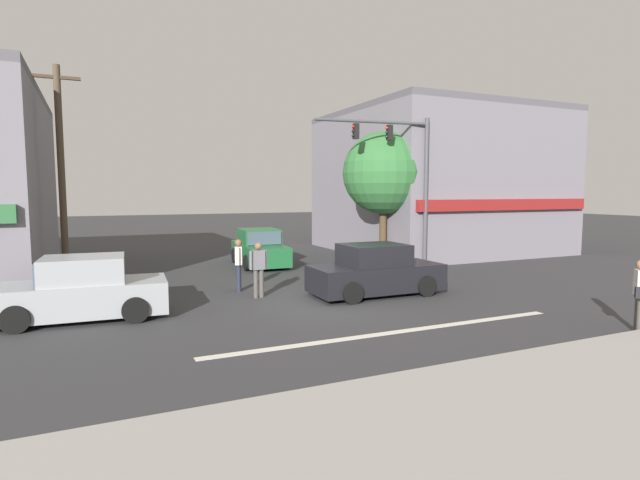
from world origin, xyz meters
TOP-DOWN VIEW (x-y plane):
  - ground_plane at (0.00, 0.00)m, footprint 120.00×120.00m
  - lane_marking_stripe at (0.00, -3.50)m, footprint 9.00×0.24m
  - sidewalk_curb at (0.00, -8.50)m, footprint 40.00×5.00m
  - building_right_corner at (11.00, 9.54)m, footprint 10.37×10.48m
  - street_tree at (5.54, 6.09)m, footprint 3.60×3.60m
  - utility_pole_near_left at (-7.06, 5.73)m, footprint 1.40×0.22m
  - traffic_light_mast at (5.50, 4.38)m, footprint 4.86×0.77m
  - sedan_parked_curbside at (0.34, 7.76)m, footprint 2.08×4.20m
  - sedan_approaching_near at (-6.51, 0.72)m, footprint 4.20×2.07m
  - sedan_crossing_rightbound at (1.72, 0.27)m, footprint 4.11×1.90m
  - pedestrian_foreground_with_bag at (4.96, -5.82)m, footprint 0.60×0.57m
  - pedestrian_mid_crossing at (-1.70, 1.38)m, footprint 0.57×0.24m
  - pedestrian_far_side at (-1.97, 2.61)m, footprint 0.32×0.55m

SIDE VIEW (x-z plane):
  - ground_plane at x=0.00m, z-range 0.00..0.00m
  - lane_marking_stripe at x=0.00m, z-range 0.00..0.01m
  - sidewalk_curb at x=0.00m, z-range 0.00..0.16m
  - sedan_parked_curbside at x=0.34m, z-range -0.08..1.50m
  - sedan_approaching_near at x=-6.51m, z-range -0.08..1.50m
  - sedan_crossing_rightbound at x=1.72m, z-range -0.08..1.50m
  - pedestrian_mid_crossing at x=-1.70m, z-range 0.11..1.78m
  - pedestrian_far_side at x=-1.97m, z-range 0.11..1.78m
  - pedestrian_foreground_with_bag at x=4.96m, z-range 0.12..1.79m
  - building_right_corner at x=11.00m, z-range 0.00..7.44m
  - utility_pole_near_left at x=-7.06m, z-range 0.15..7.42m
  - street_tree at x=5.54m, z-range 1.09..6.90m
  - traffic_light_mast at x=5.50m, z-range 1.08..7.28m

